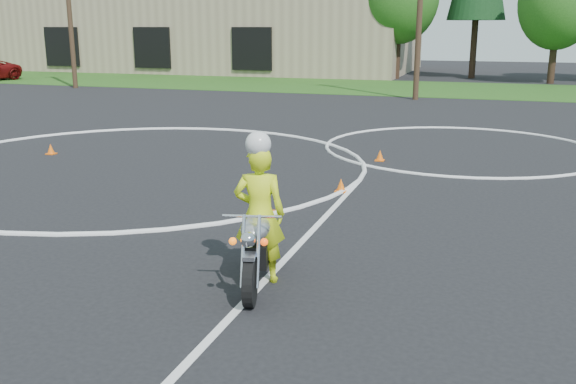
% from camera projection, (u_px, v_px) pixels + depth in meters
% --- Properties ---
extents(ground, '(120.00, 120.00, 0.00)m').
position_uv_depth(ground, '(66.00, 191.00, 14.23)').
color(ground, black).
rests_on(ground, ground).
extents(grass_strip, '(120.00, 10.00, 0.02)m').
position_uv_depth(grass_strip, '(345.00, 86.00, 39.06)').
color(grass_strip, '#1E4714').
rests_on(grass_strip, ground).
extents(course_markings, '(19.05, 19.05, 0.12)m').
position_uv_depth(course_markings, '(233.00, 159.00, 17.57)').
color(course_markings, silver).
rests_on(course_markings, ground).
extents(primary_motorcycle, '(0.83, 2.19, 1.17)m').
position_uv_depth(primary_motorcycle, '(257.00, 246.00, 8.96)').
color(primary_motorcycle, black).
rests_on(primary_motorcycle, ground).
extents(rider_primary_grp, '(0.81, 0.63, 2.17)m').
position_uv_depth(rider_primary_grp, '(259.00, 210.00, 8.97)').
color(rider_primary_grp, '#D1E718').
rests_on(rider_primary_grp, ground).
extents(traffic_cones, '(17.79, 12.33, 0.30)m').
position_uv_depth(traffic_cones, '(335.00, 171.00, 15.57)').
color(traffic_cones, '#FF660D').
rests_on(traffic_cones, ground).
extents(warehouse, '(41.00, 17.00, 8.30)m').
position_uv_depth(warehouse, '(178.00, 19.00, 55.41)').
color(warehouse, tan).
rests_on(warehouse, ground).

